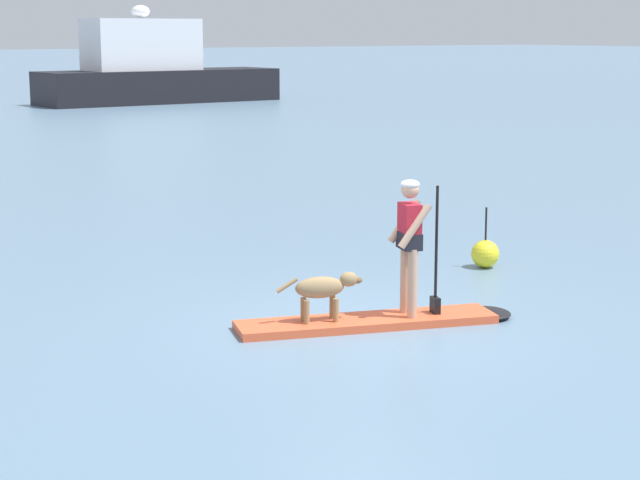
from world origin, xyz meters
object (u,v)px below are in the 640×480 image
paddleboard (384,321)px  marker_buoy (485,254)px  dog (324,289)px  moored_boat_port (153,72)px  person_paddler (411,237)px

paddleboard → marker_buoy: size_ratio=3.77×
dog → marker_buoy: (3.97, 1.48, -0.28)m
moored_boat_port → person_paddler: bearing=-111.7°
moored_boat_port → marker_buoy: moored_boat_port is taller
person_paddler → moored_boat_port: bearing=68.3°
moored_boat_port → dog: bearing=-113.1°
paddleboard → person_paddler: 1.07m
dog → paddleboard: bearing=-19.0°
person_paddler → dog: (-1.03, 0.35, -0.57)m
paddleboard → person_paddler: person_paddler is taller
paddleboard → marker_buoy: bearing=28.1°
paddleboard → moored_boat_port: (16.12, 39.68, 1.47)m
person_paddler → dog: size_ratio=1.62×
paddleboard → marker_buoy: (3.24, 1.73, 0.16)m
paddleboard → dog: bearing=161.0°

